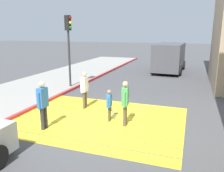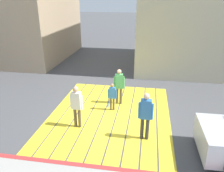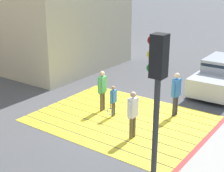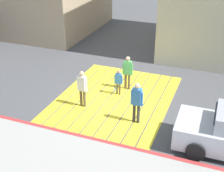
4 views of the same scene
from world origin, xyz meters
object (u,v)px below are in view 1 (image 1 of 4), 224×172
at_px(pedestrian_adult_trailing, 84,87).
at_px(traffic_light_corner, 69,37).
at_px(pedestrian_adult_side, 125,100).
at_px(pedestrian_child_with_racket, 109,104).
at_px(van_down_street, 169,57).
at_px(pedestrian_adult_lead, 43,102).

bearing_deg(pedestrian_adult_trailing, traffic_light_corner, 128.28).
xyz_separation_m(pedestrian_adult_side, pedestrian_child_with_racket, (-0.68, 0.21, -0.27)).
distance_m(pedestrian_adult_side, pedestrian_child_with_racket, 0.76).
xyz_separation_m(van_down_street, pedestrian_adult_side, (-0.34, -12.25, -0.31)).
height_order(pedestrian_adult_side, pedestrian_child_with_racket, pedestrian_adult_side).
relative_size(van_down_street, pedestrian_adult_side, 3.19).
relative_size(van_down_street, pedestrian_adult_trailing, 3.19).
height_order(traffic_light_corner, pedestrian_adult_trailing, traffic_light_corner).
distance_m(traffic_light_corner, pedestrian_adult_lead, 6.33).
xyz_separation_m(pedestrian_adult_lead, pedestrian_adult_side, (2.58, 1.24, -0.04)).
height_order(pedestrian_adult_lead, pedestrian_child_with_racket, pedestrian_adult_lead).
relative_size(pedestrian_adult_trailing, pedestrian_adult_side, 1.00).
distance_m(pedestrian_adult_trailing, pedestrian_child_with_racket, 1.88).
bearing_deg(pedestrian_child_with_racket, van_down_street, 85.16).
bearing_deg(pedestrian_adult_side, van_down_street, 88.41).
height_order(pedestrian_adult_trailing, pedestrian_adult_side, pedestrian_adult_side).
height_order(pedestrian_adult_lead, pedestrian_adult_side, pedestrian_adult_lead).
xyz_separation_m(pedestrian_adult_trailing, pedestrian_child_with_racket, (1.54, -1.05, -0.27)).
xyz_separation_m(van_down_street, pedestrian_child_with_racket, (-1.02, -12.04, -0.58)).
xyz_separation_m(van_down_street, traffic_light_corner, (-5.02, -7.87, 1.76)).
height_order(van_down_street, traffic_light_corner, traffic_light_corner).
xyz_separation_m(pedestrian_adult_lead, pedestrian_adult_trailing, (0.36, 2.51, -0.05)).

